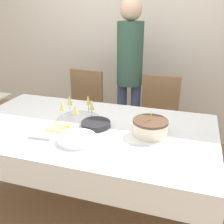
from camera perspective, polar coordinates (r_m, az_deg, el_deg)
ground_plane at (r=2.49m, az=-4.77°, el=-19.33°), size 12.00×12.00×0.00m
wall_back at (r=3.38m, az=5.05°, el=17.01°), size 8.00×0.05×2.70m
dining_table at (r=2.11m, az=-5.33°, el=-5.65°), size 1.96×1.11×0.76m
dining_chair_far_left at (r=3.05m, az=-6.34°, el=0.66°), size 0.45×0.45×0.97m
dining_chair_far_right at (r=2.83m, az=9.91°, el=-1.28°), size 0.42×0.42×0.97m
birthday_cake at (r=1.93m, az=8.33°, el=-3.30°), size 0.26×0.26×0.19m
champagne_tray at (r=2.18m, az=-7.40°, el=0.15°), size 0.36×0.36×0.18m
plate_stack_main at (r=1.85m, az=-7.66°, el=-5.78°), size 0.27×0.27×0.03m
plate_stack_dessert at (r=2.05m, az=-3.52°, el=-2.66°), size 0.23×0.23×0.04m
cake_knife at (r=1.80m, az=6.66°, el=-7.21°), size 0.30×0.07×0.00m
fork_pile at (r=1.95m, az=-15.18°, el=-5.19°), size 0.17×0.07×0.02m
napkin_pile at (r=2.07m, az=-11.54°, el=-3.34°), size 0.15×0.15×0.01m
person_standing at (r=2.89m, az=3.86°, el=10.17°), size 0.28×0.28×1.73m
high_chair at (r=3.39m, az=-22.86°, el=0.23°), size 0.33×0.35×0.71m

